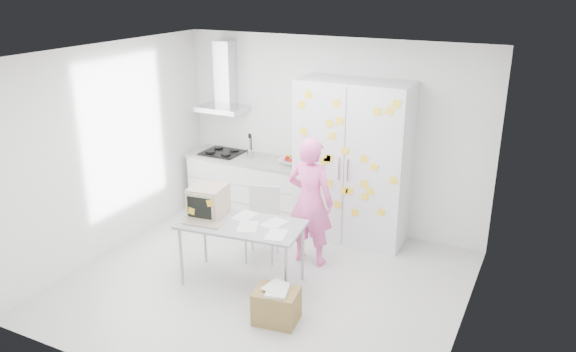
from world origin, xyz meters
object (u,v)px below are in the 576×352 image
at_px(chair, 263,218).
at_px(cardboard_box, 276,305).
at_px(desk, 220,211).
at_px(person, 310,202).

distance_m(chair, cardboard_box, 1.54).
bearing_deg(desk, person, 39.43).
distance_m(person, chair, 0.69).
height_order(person, cardboard_box, person).
relative_size(person, chair, 1.78).
bearing_deg(chair, person, -4.87).
height_order(desk, chair, desk).
bearing_deg(cardboard_box, chair, 124.28).
relative_size(person, desk, 1.10).
height_order(person, desk, person).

